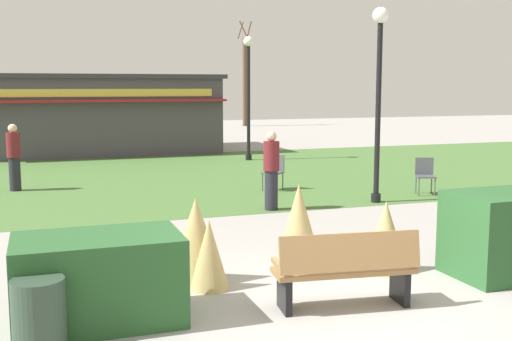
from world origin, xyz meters
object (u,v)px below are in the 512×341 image
object	(u,v)px
park_bench	(346,269)
tree_right_bg	(245,80)
trash_bin	(39,317)
food_kiosk	(97,113)
cafe_chair_east	(274,169)
cafe_chair_west	(425,173)
parked_car_center_slot	(102,124)
person_strolling	(14,157)
lamppost_far	(249,83)
lamppost_mid	(379,82)
person_standing	(271,170)

from	to	relation	value
park_bench	tree_right_bg	distance (m)	34.23
trash_bin	food_kiosk	size ratio (longest dim) A/B	0.08
cafe_chair_east	cafe_chair_west	bearing A→B (deg)	-29.01
trash_bin	cafe_chair_west	bearing A→B (deg)	36.75
cafe_chair_west	parked_car_center_slot	xyz separation A→B (m)	(-5.70, 20.63, 0.12)
person_strolling	parked_car_center_slot	bearing A→B (deg)	67.99
park_bench	parked_car_center_slot	xyz separation A→B (m)	(-0.20, 27.12, 0.16)
lamppost_far	cafe_chair_east	bearing A→B (deg)	-102.73
lamppost_far	person_strolling	xyz separation A→B (m)	(-7.66, -4.32, -1.86)
food_kiosk	trash_bin	bearing A→B (deg)	-96.73
food_kiosk	tree_right_bg	distance (m)	17.27
tree_right_bg	lamppost_far	bearing A→B (deg)	-107.75
cafe_chair_west	cafe_chair_east	bearing A→B (deg)	150.99
tree_right_bg	park_bench	bearing A→B (deg)	-106.16
lamppost_mid	person_standing	bearing A→B (deg)	-178.90
trash_bin	tree_right_bg	distance (m)	35.52
food_kiosk	cafe_chair_west	size ratio (longest dim) A/B	10.55
park_bench	food_kiosk	xyz separation A→B (m)	(-1.15, 19.27, 1.06)
person_strolling	parked_car_center_slot	size ratio (longest dim) A/B	0.39
lamppost_far	tree_right_bg	size ratio (longest dim) A/B	0.64
lamppost_mid	tree_right_bg	xyz separation A→B (m)	(5.67, 26.86, 0.29)
trash_bin	cafe_chair_west	xyz separation A→B (m)	(8.94, 6.68, 0.14)
park_bench	food_kiosk	distance (m)	19.33
cafe_chair_east	parked_car_center_slot	size ratio (longest dim) A/B	0.20
cafe_chair_west	cafe_chair_east	world-z (taller)	same
lamppost_far	person_strolling	size ratio (longest dim) A/B	2.57
lamppost_mid	cafe_chair_west	size ratio (longest dim) A/B	4.88
park_bench	tree_right_bg	xyz separation A→B (m)	(9.50, 32.79, 2.53)
food_kiosk	tree_right_bg	bearing A→B (deg)	51.78
trash_bin	person_strolling	bearing A→B (deg)	92.92
person_standing	lamppost_mid	bearing A→B (deg)	-47.81
person_standing	cafe_chair_west	bearing A→B (deg)	-40.71
food_kiosk	cafe_chair_east	size ratio (longest dim) A/B	10.55
person_strolling	tree_right_bg	bearing A→B (deg)	49.71
lamppost_mid	cafe_chair_east	world-z (taller)	lamppost_mid
tree_right_bg	person_strolling	bearing A→B (deg)	-120.94
trash_bin	person_strolling	world-z (taller)	person_strolling
person_standing	cafe_chair_east	bearing A→B (deg)	18.81
lamppost_mid	cafe_chair_west	world-z (taller)	lamppost_mid
park_bench	person_strolling	xyz separation A→B (m)	(-3.98, 10.31, 0.38)
person_standing	tree_right_bg	size ratio (longest dim) A/B	0.25
person_standing	parked_car_center_slot	size ratio (longest dim) A/B	0.39
lamppost_mid	lamppost_far	xyz separation A→B (m)	(-0.15, 8.70, 0.00)
person_standing	trash_bin	bearing A→B (deg)	-176.70
lamppost_far	parked_car_center_slot	xyz separation A→B (m)	(-3.89, 12.49, -2.08)
cafe_chair_east	parked_car_center_slot	xyz separation A→B (m)	(-2.45, 18.83, 0.12)
lamppost_mid	trash_bin	world-z (taller)	lamppost_mid
cafe_chair_west	tree_right_bg	world-z (taller)	tree_right_bg
lamppost_mid	person_strolling	xyz separation A→B (m)	(-7.81, 4.38, -1.86)
lamppost_far	cafe_chair_west	xyz separation A→B (m)	(1.82, -8.14, -2.20)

